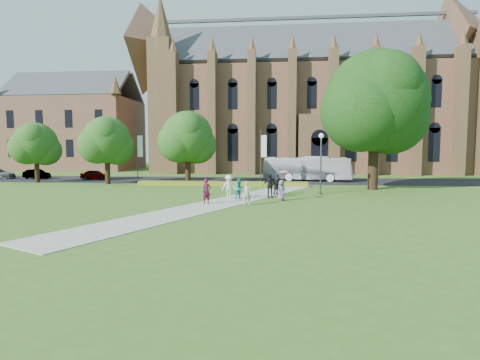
# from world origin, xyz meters

# --- Properties ---
(ground) EXTENTS (160.00, 160.00, 0.00)m
(ground) POSITION_xyz_m (0.00, 0.00, 0.00)
(ground) COLOR #40601C
(ground) RESTS_ON ground
(road) EXTENTS (160.00, 10.00, 0.02)m
(road) POSITION_xyz_m (0.00, 20.00, 0.01)
(road) COLOR black
(road) RESTS_ON ground
(footpath) EXTENTS (15.58, 28.54, 0.04)m
(footpath) POSITION_xyz_m (0.00, 1.00, 0.02)
(footpath) COLOR #B2B2A8
(footpath) RESTS_ON ground
(flower_hedge) EXTENTS (18.00, 1.40, 0.45)m
(flower_hedge) POSITION_xyz_m (-2.00, 13.20, 0.23)
(flower_hedge) COLOR #AD9022
(flower_hedge) RESTS_ON ground
(cathedral) EXTENTS (52.60, 18.25, 28.00)m
(cathedral) POSITION_xyz_m (10.00, 39.73, 12.98)
(cathedral) COLOR brown
(cathedral) RESTS_ON ground
(building_west) EXTENTS (22.00, 14.00, 18.30)m
(building_west) POSITION_xyz_m (-34.00, 42.00, 9.21)
(building_west) COLOR brown
(building_west) RESTS_ON ground
(streetlamp) EXTENTS (0.44, 0.44, 5.24)m
(streetlamp) POSITION_xyz_m (7.50, 6.50, 3.30)
(streetlamp) COLOR #38383D
(streetlamp) RESTS_ON ground
(large_tree) EXTENTS (9.60, 9.60, 13.20)m
(large_tree) POSITION_xyz_m (13.00, 11.00, 8.37)
(large_tree) COLOR #332114
(large_tree) RESTS_ON ground
(street_tree_0) EXTENTS (5.20, 5.20, 7.50)m
(street_tree_0) POSITION_xyz_m (-15.00, 14.00, 4.87)
(street_tree_0) COLOR #332114
(street_tree_0) RESTS_ON ground
(street_tree_1) EXTENTS (5.60, 5.60, 8.05)m
(street_tree_1) POSITION_xyz_m (-6.00, 14.50, 5.22)
(street_tree_1) COLOR #332114
(street_tree_1) RESTS_ON ground
(street_tree_2) EXTENTS (4.80, 4.80, 6.95)m
(street_tree_2) POSITION_xyz_m (-24.00, 15.00, 4.53)
(street_tree_2) COLOR #332114
(street_tree_2) RESTS_ON ground
(banner_pole_0) EXTENTS (0.70, 0.10, 6.00)m
(banner_pole_0) POSITION_xyz_m (2.11, 15.20, 3.39)
(banner_pole_0) COLOR #38383D
(banner_pole_0) RESTS_ON ground
(banner_pole_1) EXTENTS (0.70, 0.10, 6.00)m
(banner_pole_1) POSITION_xyz_m (-11.89, 15.20, 3.39)
(banner_pole_1) COLOR #38383D
(banner_pole_1) RESTS_ON ground
(tour_coach) EXTENTS (11.03, 4.79, 2.99)m
(tour_coach) POSITION_xyz_m (7.56, 20.40, 1.52)
(tour_coach) COLOR silver
(tour_coach) RESTS_ON road
(car_0) EXTENTS (3.63, 1.51, 1.23)m
(car_0) POSITION_xyz_m (-19.12, 19.34, 0.63)
(car_0) COLOR gray
(car_0) RESTS_ON road
(car_1) EXTENTS (3.97, 2.37, 1.24)m
(car_1) POSITION_xyz_m (-27.19, 19.60, 0.64)
(car_1) COLOR gray
(car_1) RESTS_ON road
(pedestrian_0) EXTENTS (0.77, 0.72, 1.76)m
(pedestrian_0) POSITION_xyz_m (-1.20, -0.09, 0.92)
(pedestrian_0) COLOR #56132B
(pedestrian_0) RESTS_ON footpath
(pedestrian_1) EXTENTS (1.01, 0.99, 1.64)m
(pedestrian_1) POSITION_xyz_m (0.90, 2.56, 0.86)
(pedestrian_1) COLOR teal
(pedestrian_1) RESTS_ON footpath
(pedestrian_2) EXTENTS (1.34, 1.07, 1.82)m
(pedestrian_2) POSITION_xyz_m (-0.01, 3.07, 0.95)
(pedestrian_2) COLOR silver
(pedestrian_2) RESTS_ON footpath
(pedestrian_3) EXTENTS (1.18, 0.70, 1.88)m
(pedestrian_3) POSITION_xyz_m (3.19, 3.96, 0.98)
(pedestrian_3) COLOR black
(pedestrian_3) RESTS_ON footpath
(pedestrian_4) EXTENTS (0.89, 0.85, 1.53)m
(pedestrian_4) POSITION_xyz_m (4.10, 2.24, 0.81)
(pedestrian_4) COLOR slate
(pedestrian_4) RESTS_ON footpath
(pedestrian_5) EXTENTS (1.40, 1.56, 1.72)m
(pedestrian_5) POSITION_xyz_m (3.72, 5.63, 0.90)
(pedestrian_5) COLOR #282830
(pedestrian_5) RESTS_ON footpath
(pedestrian_6) EXTENTS (0.63, 0.44, 1.65)m
(pedestrian_6) POSITION_xyz_m (1.68, -0.28, 0.86)
(pedestrian_6) COLOR #AB9A8E
(pedestrian_6) RESTS_ON footpath
(parasol) EXTENTS (0.98, 0.98, 0.65)m
(parasol) POSITION_xyz_m (4.28, 2.34, 1.90)
(parasol) COLOR pink
(parasol) RESTS_ON pedestrian_4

